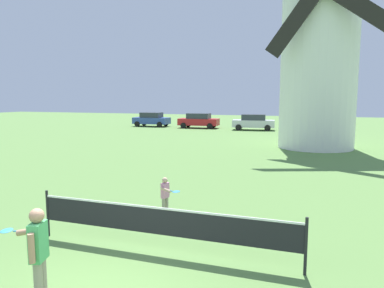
{
  "coord_description": "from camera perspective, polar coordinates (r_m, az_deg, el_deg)",
  "views": [
    {
      "loc": [
        3.33,
        -4.5,
        3.26
      ],
      "look_at": [
        0.34,
        4.14,
        2.07
      ],
      "focal_mm": 33.83,
      "sensor_mm": 36.0,
      "label": 1
    }
  ],
  "objects": [
    {
      "name": "parked_car_silver",
      "position": [
        36.48,
        9.67,
        3.45
      ],
      "size": [
        4.27,
        2.24,
        1.56
      ],
      "color": "silver",
      "rests_on": "ground_plane"
    },
    {
      "name": "player_near",
      "position": [
        6.43,
        -23.18,
        -15.05
      ],
      "size": [
        0.9,
        0.5,
        1.54
      ],
      "color": "#9E937F",
      "rests_on": "ground_plane"
    },
    {
      "name": "parked_car_blue",
      "position": [
        40.68,
        -6.4,
        3.91
      ],
      "size": [
        4.0,
        1.89,
        1.56
      ],
      "color": "#334C99",
      "rests_on": "ground_plane"
    },
    {
      "name": "player_far",
      "position": [
        10.15,
        -4.16,
        -7.8
      ],
      "size": [
        0.65,
        0.58,
        1.06
      ],
      "color": "#9E937F",
      "rests_on": "ground_plane"
    },
    {
      "name": "windmill",
      "position": [
        24.81,
        19.46,
        14.78
      ],
      "size": [
        7.96,
        5.44,
        13.44
      ],
      "color": "white",
      "rests_on": "ground_plane"
    },
    {
      "name": "parked_car_red",
      "position": [
        38.33,
        1.06,
        3.74
      ],
      "size": [
        4.27,
        2.01,
        1.56
      ],
      "color": "red",
      "rests_on": "ground_plane"
    },
    {
      "name": "stray_ball",
      "position": [
        10.55,
        -19.31,
        -10.36
      ],
      "size": [
        0.24,
        0.24,
        0.24
      ],
      "primitive_type": "sphere",
      "color": "orange",
      "rests_on": "ground_plane"
    },
    {
      "name": "tennis_net",
      "position": [
        7.73,
        -4.97,
        -12.08
      ],
      "size": [
        5.86,
        0.06,
        1.1
      ],
      "color": "black",
      "rests_on": "ground_plane"
    }
  ]
}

